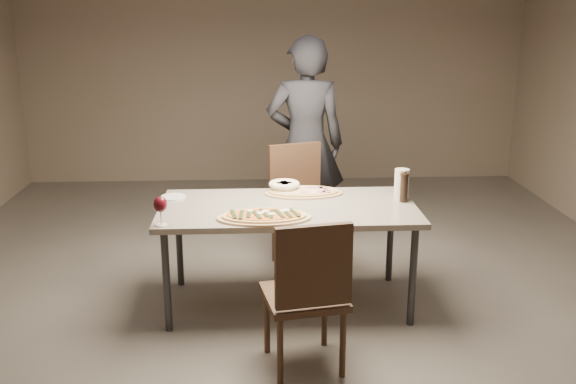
{
  "coord_description": "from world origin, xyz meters",
  "views": [
    {
      "loc": [
        -0.22,
        -4.29,
        2.1
      ],
      "look_at": [
        0.0,
        0.0,
        0.85
      ],
      "focal_mm": 40.0,
      "sensor_mm": 36.0,
      "label": 1
    }
  ],
  "objects_px": {
    "bread_basket": "(284,186)",
    "carafe": "(402,184)",
    "dining_table": "(288,213)",
    "chair_near": "(308,288)",
    "zucchini_pizza": "(264,216)",
    "ham_pizza": "(304,192)",
    "pepper_mill_left": "(402,186)",
    "chair_far": "(300,199)",
    "diner": "(306,144)"
  },
  "relations": [
    {
      "from": "zucchini_pizza",
      "to": "ham_pizza",
      "type": "bearing_deg",
      "value": 41.22
    },
    {
      "from": "bread_basket",
      "to": "chair_near",
      "type": "bearing_deg",
      "value": -86.42
    },
    {
      "from": "bread_basket",
      "to": "ham_pizza",
      "type": "bearing_deg",
      "value": -20.84
    },
    {
      "from": "dining_table",
      "to": "bread_basket",
      "type": "xyz_separation_m",
      "value": [
        -0.01,
        0.33,
        0.11
      ]
    },
    {
      "from": "bread_basket",
      "to": "pepper_mill_left",
      "type": "distance_m",
      "value": 0.87
    },
    {
      "from": "ham_pizza",
      "to": "pepper_mill_left",
      "type": "bearing_deg",
      "value": -20.68
    },
    {
      "from": "dining_table",
      "to": "zucchini_pizza",
      "type": "relative_size",
      "value": 2.89
    },
    {
      "from": "bread_basket",
      "to": "carafe",
      "type": "bearing_deg",
      "value": -13.72
    },
    {
      "from": "chair_far",
      "to": "chair_near",
      "type": "bearing_deg",
      "value": 69.39
    },
    {
      "from": "dining_table",
      "to": "chair_near",
      "type": "distance_m",
      "value": 0.94
    },
    {
      "from": "ham_pizza",
      "to": "chair_far",
      "type": "xyz_separation_m",
      "value": [
        0.01,
        0.5,
        -0.2
      ]
    },
    {
      "from": "bread_basket",
      "to": "pepper_mill_left",
      "type": "bearing_deg",
      "value": -15.37
    },
    {
      "from": "chair_near",
      "to": "chair_far",
      "type": "height_order",
      "value": "chair_far"
    },
    {
      "from": "pepper_mill_left",
      "to": "dining_table",
      "type": "bearing_deg",
      "value": -172.88
    },
    {
      "from": "pepper_mill_left",
      "to": "carafe",
      "type": "distance_m",
      "value": 0.03
    },
    {
      "from": "diner",
      "to": "ham_pizza",
      "type": "bearing_deg",
      "value": 85.32
    },
    {
      "from": "zucchini_pizza",
      "to": "carafe",
      "type": "height_order",
      "value": "carafe"
    },
    {
      "from": "bread_basket",
      "to": "carafe",
      "type": "distance_m",
      "value": 0.87
    },
    {
      "from": "pepper_mill_left",
      "to": "carafe",
      "type": "relative_size",
      "value": 0.98
    },
    {
      "from": "carafe",
      "to": "chair_near",
      "type": "relative_size",
      "value": 0.23
    },
    {
      "from": "dining_table",
      "to": "chair_near",
      "type": "relative_size",
      "value": 1.87
    },
    {
      "from": "zucchini_pizza",
      "to": "chair_near",
      "type": "bearing_deg",
      "value": -89.87
    },
    {
      "from": "carafe",
      "to": "pepper_mill_left",
      "type": "bearing_deg",
      "value": -90.0
    },
    {
      "from": "bread_basket",
      "to": "diner",
      "type": "bearing_deg",
      "value": 75.16
    },
    {
      "from": "pepper_mill_left",
      "to": "bread_basket",
      "type": "bearing_deg",
      "value": 164.63
    },
    {
      "from": "ham_pizza",
      "to": "chair_near",
      "type": "relative_size",
      "value": 0.6
    },
    {
      "from": "carafe",
      "to": "ham_pizza",
      "type": "bearing_deg",
      "value": 167.82
    },
    {
      "from": "ham_pizza",
      "to": "carafe",
      "type": "distance_m",
      "value": 0.72
    },
    {
      "from": "ham_pizza",
      "to": "chair_far",
      "type": "relative_size",
      "value": 0.57
    },
    {
      "from": "dining_table",
      "to": "chair_far",
      "type": "relative_size",
      "value": 1.79
    },
    {
      "from": "pepper_mill_left",
      "to": "diner",
      "type": "relative_size",
      "value": 0.12
    },
    {
      "from": "carafe",
      "to": "diner",
      "type": "bearing_deg",
      "value": 120.35
    },
    {
      "from": "dining_table",
      "to": "zucchini_pizza",
      "type": "distance_m",
      "value": 0.34
    },
    {
      "from": "pepper_mill_left",
      "to": "zucchini_pizza",
      "type": "bearing_deg",
      "value": -159.1
    },
    {
      "from": "zucchini_pizza",
      "to": "pepper_mill_left",
      "type": "distance_m",
      "value": 1.07
    },
    {
      "from": "chair_near",
      "to": "pepper_mill_left",
      "type": "bearing_deg",
      "value": 43.04
    },
    {
      "from": "zucchini_pizza",
      "to": "ham_pizza",
      "type": "relative_size",
      "value": 1.08
    },
    {
      "from": "ham_pizza",
      "to": "chair_near",
      "type": "height_order",
      "value": "chair_near"
    },
    {
      "from": "chair_near",
      "to": "diner",
      "type": "height_order",
      "value": "diner"
    },
    {
      "from": "ham_pizza",
      "to": "pepper_mill_left",
      "type": "relative_size",
      "value": 2.67
    },
    {
      "from": "dining_table",
      "to": "zucchini_pizza",
      "type": "bearing_deg",
      "value": -121.54
    },
    {
      "from": "chair_far",
      "to": "diner",
      "type": "xyz_separation_m",
      "value": [
        0.07,
        0.4,
        0.37
      ]
    },
    {
      "from": "zucchini_pizza",
      "to": "pepper_mill_left",
      "type": "relative_size",
      "value": 2.88
    },
    {
      "from": "dining_table",
      "to": "chair_far",
      "type": "height_order",
      "value": "chair_far"
    },
    {
      "from": "pepper_mill_left",
      "to": "carafe",
      "type": "height_order",
      "value": "carafe"
    },
    {
      "from": "carafe",
      "to": "chair_far",
      "type": "bearing_deg",
      "value": 136.56
    },
    {
      "from": "diner",
      "to": "bread_basket",
      "type": "bearing_deg",
      "value": 75.57
    },
    {
      "from": "dining_table",
      "to": "chair_near",
      "type": "xyz_separation_m",
      "value": [
        0.07,
        -0.92,
        -0.15
      ]
    },
    {
      "from": "bread_basket",
      "to": "diner",
      "type": "xyz_separation_m",
      "value": [
        0.22,
        0.85,
        0.14
      ]
    },
    {
      "from": "chair_far",
      "to": "zucchini_pizza",
      "type": "bearing_deg",
      "value": 55.49
    }
  ]
}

